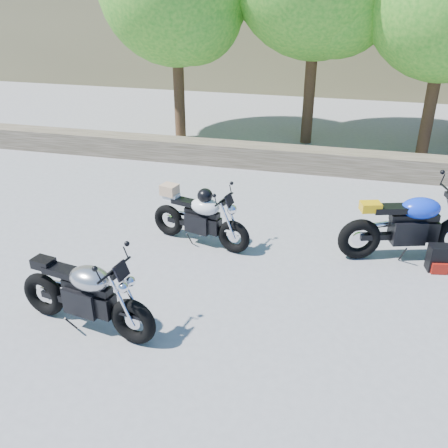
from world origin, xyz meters
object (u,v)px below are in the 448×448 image
at_px(white_bike, 199,216).
at_px(backpack, 438,259).
at_px(silver_bike, 86,296).
at_px(blue_bike, 410,226).

distance_m(white_bike, backpack, 3.67).
bearing_deg(white_bike, silver_bike, -91.79).
bearing_deg(blue_bike, silver_bike, -161.91).
xyz_separation_m(silver_bike, backpack, (4.38, 2.45, -0.28)).
distance_m(silver_bike, white_bike, 2.53).
height_order(white_bike, blue_bike, blue_bike).
bearing_deg(backpack, blue_bike, 133.98).
height_order(silver_bike, backpack, silver_bike).
relative_size(silver_bike, white_bike, 1.11).
relative_size(silver_bike, blue_bike, 0.92).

